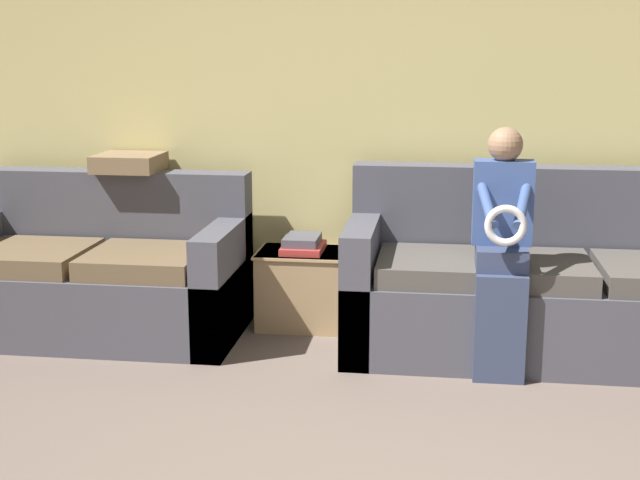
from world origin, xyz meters
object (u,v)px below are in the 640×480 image
side_shelf (303,287)px  book_stack (303,244)px  couch_main (535,290)px  child_left_seated (502,242)px  couch_side (99,277)px  throw_pillow (129,162)px

side_shelf → book_stack: (-0.00, 0.00, 0.26)m
couch_main → book_stack: size_ratio=6.38×
child_left_seated → book_stack: 1.28m
couch_main → couch_side: bearing=-179.9°
couch_side → side_shelf: (1.15, 0.26, -0.09)m
child_left_seated → throw_pillow: 2.25m
couch_main → couch_side: (-2.45, -0.00, -0.02)m
couch_side → throw_pillow: bearing=69.2°
couch_main → book_stack: couch_main is taller
couch_main → child_left_seated: bearing=-120.3°
couch_side → couch_main: bearing=0.1°
couch_main → child_left_seated: size_ratio=1.63×
side_shelf → throw_pillow: bearing=178.9°
book_stack → throw_pillow: 1.13m
book_stack → throw_pillow: (-1.04, 0.02, 0.46)m
child_left_seated → throw_pillow: bearing=163.4°
side_shelf → throw_pillow: (-1.04, 0.02, 0.72)m
throw_pillow → couch_main: bearing=-6.8°
couch_main → book_stack: (-1.31, 0.26, 0.15)m
side_shelf → child_left_seated: bearing=-29.3°
couch_main → side_shelf: 1.33m
couch_main → couch_side: couch_main is taller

